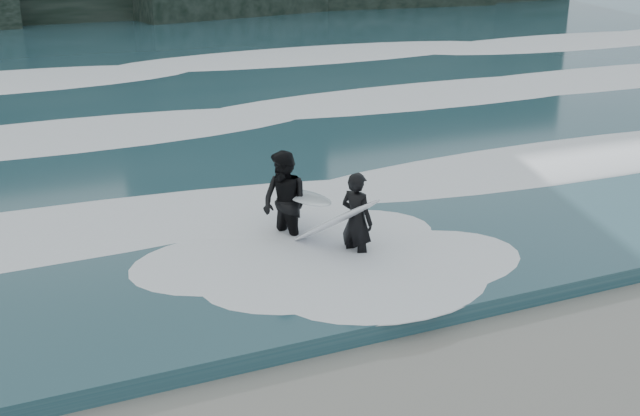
{
  "coord_description": "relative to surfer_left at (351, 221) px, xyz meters",
  "views": [
    {
      "loc": [
        -6.21,
        -6.03,
        5.79
      ],
      "look_at": [
        -0.79,
        6.11,
        1.0
      ],
      "focal_mm": 45.0,
      "sensor_mm": 36.0,
      "label": 1
    }
  ],
  "objects": [
    {
      "name": "sea",
      "position": [
        0.44,
        23.42,
        -0.74
      ],
      "size": [
        90.0,
        52.0,
        0.3
      ],
      "primitive_type": "cube",
      "color": "#234652",
      "rests_on": "ground"
    },
    {
      "name": "foam_near",
      "position": [
        0.44,
        3.42,
        -0.49
      ],
      "size": [
        60.0,
        3.2,
        0.2
      ],
      "primitive_type": "ellipsoid",
      "color": "white",
      "rests_on": "sea"
    },
    {
      "name": "foam_mid",
      "position": [
        0.44,
        10.42,
        -0.47
      ],
      "size": [
        60.0,
        4.0,
        0.24
      ],
      "primitive_type": "ellipsoid",
      "color": "white",
      "rests_on": "sea"
    },
    {
      "name": "foam_far",
      "position": [
        0.44,
        19.42,
        -0.44
      ],
      "size": [
        60.0,
        4.8,
        0.3
      ],
      "primitive_type": "ellipsoid",
      "color": "white",
      "rests_on": "sea"
    },
    {
      "name": "surfer_left",
      "position": [
        0.0,
        0.0,
        0.0
      ],
      "size": [
        1.39,
        2.06,
        1.75
      ],
      "color": "black",
      "rests_on": "ground"
    },
    {
      "name": "surfer_right",
      "position": [
        -0.76,
        1.07,
        0.09
      ],
      "size": [
        1.33,
        2.26,
        1.93
      ],
      "color": "black",
      "rests_on": "ground"
    }
  ]
}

